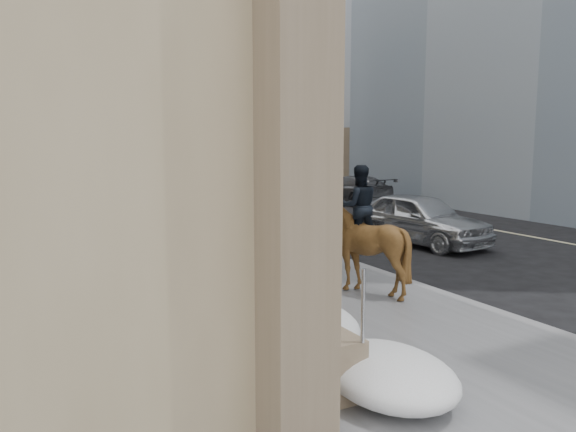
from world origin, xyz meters
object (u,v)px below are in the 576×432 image
at_px(mounted_horse_left, 273,238).
at_px(pedestrian, 291,256).
at_px(car_grey, 353,190).
at_px(mounted_horse_right, 361,240).
at_px(car_silver, 419,218).

distance_m(mounted_horse_left, pedestrian, 0.55).
height_order(mounted_horse_left, car_grey, mounted_horse_left).
height_order(mounted_horse_right, pedestrian, mounted_horse_right).
distance_m(car_silver, car_grey, 11.04).
height_order(mounted_horse_left, pedestrian, mounted_horse_left).
relative_size(mounted_horse_left, car_grey, 0.55).
height_order(mounted_horse_right, car_grey, mounted_horse_right).
bearing_deg(pedestrian, car_silver, 8.41).
relative_size(mounted_horse_left, car_silver, 0.58).
xyz_separation_m(car_silver, car_grey, (4.39, 10.13, -0.09)).
distance_m(mounted_horse_left, car_silver, 7.46).
bearing_deg(mounted_horse_left, car_silver, -156.98).
bearing_deg(pedestrian, mounted_horse_left, 100.95).
xyz_separation_m(mounted_horse_right, car_grey, (9.52, 14.23, -0.49)).
xyz_separation_m(mounted_horse_left, mounted_horse_right, (1.59, -0.90, -0.04)).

